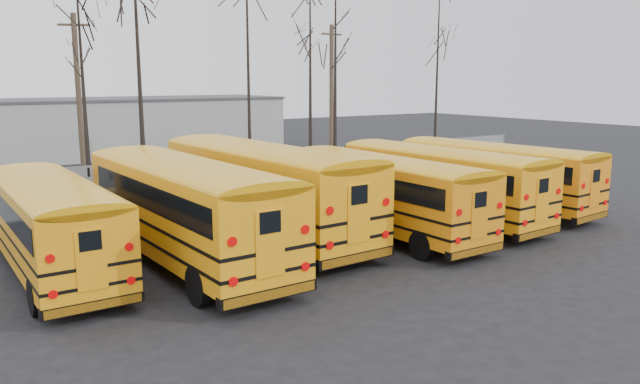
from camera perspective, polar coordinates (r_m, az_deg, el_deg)
ground at (r=19.77m, az=5.66°, el=-6.02°), size 120.00×120.00×0.00m
fence at (r=29.57m, az=-9.26°, el=1.37°), size 40.00×0.04×2.00m
distant_building at (r=48.81m, az=-17.07°, el=5.74°), size 22.00×8.00×4.00m
bus_a at (r=19.34m, az=-23.45°, el=-2.16°), size 2.35×10.11×2.82m
bus_b at (r=19.20m, az=-12.51°, el=-0.87°), size 2.97×11.66×3.24m
bus_c at (r=21.91m, az=-5.44°, el=0.90°), size 3.29×12.14×3.37m
bus_d at (r=22.39m, az=5.53°, el=0.39°), size 2.51×10.39×2.90m
bus_e at (r=24.82m, az=10.62°, el=1.33°), size 3.02×10.71×2.96m
bus_f at (r=27.59m, az=15.38°, el=1.94°), size 3.35×10.49×2.89m
utility_pole_left at (r=34.55m, az=-21.18°, el=7.94°), size 1.49×0.69×8.77m
utility_pole_right at (r=40.61m, az=1.05°, el=8.97°), size 1.58×0.28×8.89m
tree_3 at (r=31.44m, az=-20.78°, el=8.16°), size 0.26×0.26×9.42m
tree_4 at (r=30.14m, az=-16.22°, el=10.48°), size 0.26×0.26×11.65m
tree_5 at (r=31.75m, az=-6.60°, el=11.94°), size 0.26×0.26×12.93m
tree_6 at (r=34.41m, az=-0.89°, el=9.62°), size 0.26×0.26×10.22m
tree_7 at (r=38.00m, az=1.40°, el=10.35°), size 0.26×0.26×11.08m
tree_8 at (r=41.61m, az=10.64°, el=10.28°), size 0.26×0.26×11.23m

